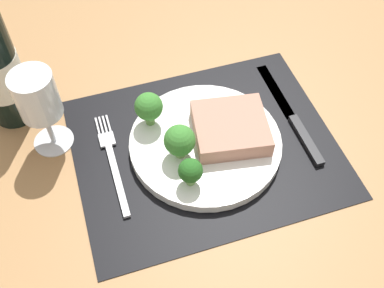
% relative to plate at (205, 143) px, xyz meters
% --- Properties ---
extents(ground_plane, '(1.40, 1.10, 0.03)m').
position_rel_plate_xyz_m(ground_plane, '(0.00, 0.00, -0.03)').
color(ground_plane, '#996D42').
extents(placemat, '(0.40, 0.33, 0.00)m').
position_rel_plate_xyz_m(placemat, '(0.00, 0.00, -0.01)').
color(placemat, black).
rests_on(placemat, ground_plane).
extents(plate, '(0.24, 0.24, 0.02)m').
position_rel_plate_xyz_m(plate, '(0.00, 0.00, 0.00)').
color(plate, white).
rests_on(plate, placemat).
extents(steak, '(0.13, 0.12, 0.03)m').
position_rel_plate_xyz_m(steak, '(0.04, -0.00, 0.02)').
color(steak, tan).
rests_on(steak, plate).
extents(broccoli_near_fork, '(0.05, 0.05, 0.06)m').
position_rel_plate_xyz_m(broccoli_near_fork, '(-0.05, -0.01, 0.04)').
color(broccoli_near_fork, '#6B994C').
rests_on(broccoli_near_fork, plate).
extents(broccoli_center, '(0.04, 0.04, 0.05)m').
position_rel_plate_xyz_m(broccoli_center, '(-0.04, -0.07, 0.04)').
color(broccoli_center, '#6B994C').
rests_on(broccoli_center, plate).
extents(broccoli_near_steak, '(0.04, 0.04, 0.06)m').
position_rel_plate_xyz_m(broccoli_near_steak, '(-0.07, 0.06, 0.04)').
color(broccoli_near_steak, '#5B8942').
rests_on(broccoli_near_steak, plate).
extents(fork, '(0.02, 0.19, 0.01)m').
position_rel_plate_xyz_m(fork, '(-0.14, 0.01, -0.01)').
color(fork, silver).
rests_on(fork, placemat).
extents(knife, '(0.02, 0.23, 0.01)m').
position_rel_plate_xyz_m(knife, '(0.15, 0.01, -0.00)').
color(knife, black).
rests_on(knife, placemat).
extents(wine_glass, '(0.06, 0.06, 0.14)m').
position_rel_plate_xyz_m(wine_glass, '(-0.22, 0.08, 0.09)').
color(wine_glass, silver).
rests_on(wine_glass, ground_plane).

